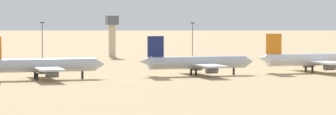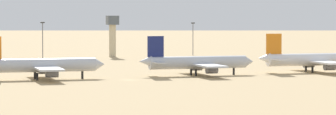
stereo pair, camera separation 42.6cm
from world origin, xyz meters
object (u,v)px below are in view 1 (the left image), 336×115
light_pole_mid (42,39)px  control_tower (112,32)px  parked_jet_orange_5 (312,60)px  light_pole_west (193,36)px  parked_jet_navy_4 (197,63)px  parked_jet_orange_3 (40,65)px

light_pole_mid → control_tower: bearing=35.6°
control_tower → parked_jet_orange_5: bearing=-71.9°
light_pole_west → control_tower: bearing=-176.5°
parked_jet_navy_4 → control_tower: size_ratio=2.07×
parked_jet_navy_4 → parked_jet_orange_5: size_ratio=0.97×
parked_jet_orange_3 → light_pole_west: light_pole_west is taller
light_pole_mid → parked_jet_orange_3: bearing=-100.0°
control_tower → light_pole_west: control_tower is taller
parked_jet_orange_5 → control_tower: 131.55m
parked_jet_orange_5 → control_tower: bearing=108.1°
parked_jet_navy_4 → light_pole_mid: (-34.21, 101.42, 5.25)m
light_pole_mid → light_pole_west: bearing=20.6°
light_pole_west → parked_jet_orange_5: bearing=-89.8°
parked_jet_navy_4 → control_tower: control_tower is taller
control_tower → light_pole_west: size_ratio=1.21×
parked_jet_orange_3 → light_pole_mid: bearing=81.4°
parked_jet_orange_3 → parked_jet_orange_5: size_ratio=1.00×
parked_jet_navy_4 → control_tower: bearing=89.2°
parked_jet_orange_3 → parked_jet_navy_4: parked_jet_orange_3 is taller
parked_jet_orange_3 → parked_jet_navy_4: (52.41, 2.02, -0.12)m
control_tower → parked_jet_navy_4: bearing=-91.3°
control_tower → light_pole_mid: 45.67m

